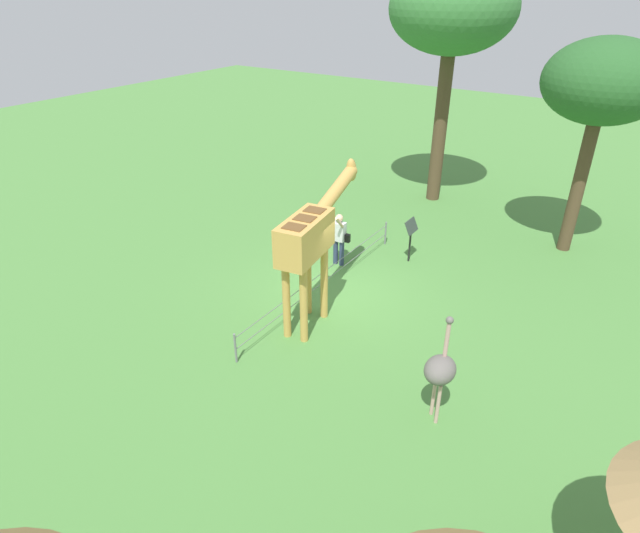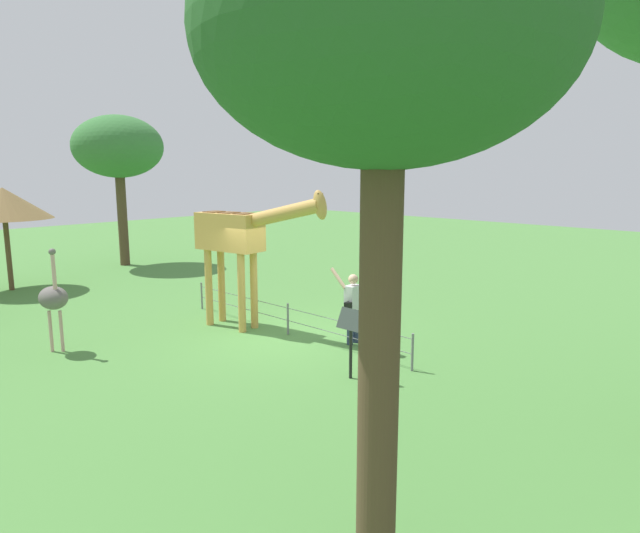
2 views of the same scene
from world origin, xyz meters
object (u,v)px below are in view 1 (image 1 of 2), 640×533
ostrich (440,370)px  info_sign (411,232)px  visitor (339,236)px  tree_east (604,84)px  tree_northeast (453,11)px  giraffe (311,237)px

ostrich → info_sign: 6.38m
visitor → tree_east: size_ratio=0.28×
tree_east → tree_northeast: (1.72, 5.08, 1.54)m
ostrich → tree_northeast: tree_northeast is taller
info_sign → tree_east: bearing=-46.9°
info_sign → tree_northeast: bearing=15.5°
tree_east → tree_northeast: size_ratio=0.76×
tree_northeast → visitor: bearing=178.3°
giraffe → visitor: 3.22m
visitor → ostrich: ostrich is taller
visitor → tree_east: (4.75, -5.27, 4.01)m
giraffe → tree_east: tree_east is taller
info_sign → visitor: bearing=129.4°
tree_northeast → tree_east: bearing=-108.7°
visitor → ostrich: 6.37m
visitor → tree_northeast: (6.47, -0.19, 5.54)m
ostrich → visitor: bearing=48.5°
tree_east → info_sign: size_ratio=4.63×
tree_east → tree_northeast: tree_northeast is taller
visitor → tree_east: 8.14m
tree_northeast → info_sign: 7.66m
visitor → info_sign: (1.33, -1.62, 0.05)m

